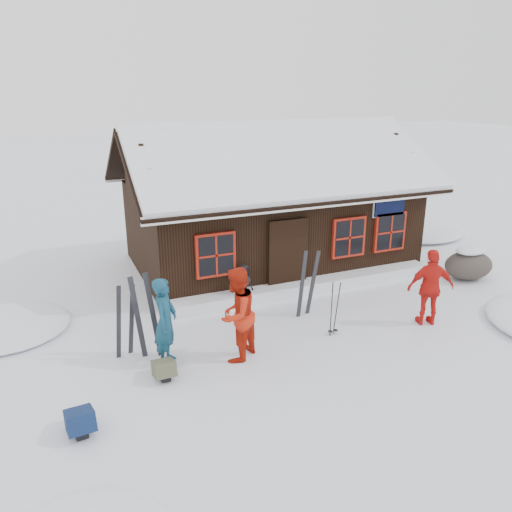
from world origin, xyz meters
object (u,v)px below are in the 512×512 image
object	(u,v)px
skier_orange_right	(431,288)
backpack_olive	(164,371)
skier_teal	(165,322)
backpack_blue	(81,424)
boulder	(469,264)
skier_orange_left	(237,314)
ski_poles	(334,309)
skier_crouched	(244,285)
ski_pair_left	(125,322)

from	to	relation	value
skier_orange_right	backpack_olive	xyz separation A→B (m)	(-6.25, 0.14, -0.77)
backpack_olive	skier_teal	bearing A→B (deg)	69.63
backpack_blue	backpack_olive	bearing A→B (deg)	28.82
skier_teal	boulder	distance (m)	9.27
skier_orange_left	ski_poles	distance (m)	2.40
backpack_blue	skier_crouched	bearing A→B (deg)	36.01
boulder	backpack_olive	size ratio (longest dim) A/B	2.79
skier_orange_left	ski_poles	size ratio (longest dim) A/B	1.51
skier_orange_left	ski_pair_left	xyz separation A→B (m)	(-2.04, 1.04, -0.23)
boulder	backpack_olive	distance (m)	9.54
skier_teal	backpack_olive	size ratio (longest dim) A/B	3.46
skier_orange_left	skier_crouched	world-z (taller)	skier_orange_left
ski_pair_left	skier_teal	bearing A→B (deg)	-46.36
skier_crouched	backpack_olive	size ratio (longest dim) A/B	2.05
backpack_blue	backpack_olive	size ratio (longest dim) A/B	1.10
skier_crouched	backpack_blue	world-z (taller)	skier_crouched
skier_teal	ski_poles	distance (m)	3.75
ski_poles	backpack_olive	bearing A→B (deg)	-175.96
skier_orange_left	backpack_olive	world-z (taller)	skier_orange_left
backpack_olive	skier_orange_right	bearing A→B (deg)	-1.34
skier_orange_right	backpack_blue	bearing A→B (deg)	26.88
skier_orange_left	backpack_olive	bearing A→B (deg)	-32.52
ski_pair_left	backpack_olive	world-z (taller)	ski_pair_left
skier_teal	ski_poles	bearing A→B (deg)	-64.13
boulder	backpack_olive	xyz separation A→B (m)	(-9.38, -1.72, -0.29)
skier_orange_right	boulder	bearing A→B (deg)	-128.98
skier_crouched	backpack_olive	distance (m)	3.77
skier_orange_left	skier_orange_right	distance (m)	4.70
skier_orange_right	ski_pair_left	xyz separation A→B (m)	(-6.73, 1.34, -0.17)
skier_orange_right	backpack_olive	bearing A→B (deg)	18.99
ski_pair_left	skier_orange_right	bearing A→B (deg)	-14.31
skier_teal	skier_crouched	size ratio (longest dim) A/B	1.69
skier_orange_left	backpack_olive	distance (m)	1.78
backpack_blue	backpack_olive	distance (m)	1.92
skier_teal	ski_pair_left	size ratio (longest dim) A/B	1.14
ski_pair_left	ski_poles	distance (m)	4.51
ski_pair_left	skier_crouched	bearing A→B (deg)	20.80
boulder	skier_crouched	bearing A→B (deg)	172.48
skier_orange_right	ski_pair_left	bearing A→B (deg)	9.05
ski_pair_left	backpack_olive	size ratio (longest dim) A/B	3.03
skier_teal	backpack_olive	bearing A→B (deg)	-170.30
skier_teal	ski_poles	xyz separation A→B (m)	(3.73, -0.27, -0.30)
skier_teal	backpack_blue	bearing A→B (deg)	161.42
ski_pair_left	boulder	bearing A→B (deg)	-0.03
skier_orange_left	ski_pair_left	size ratio (longest dim) A/B	1.23
skier_crouched	backpack_blue	bearing A→B (deg)	-161.16
skier_crouched	boulder	xyz separation A→B (m)	(6.68, -0.88, -0.10)
skier_orange_right	backpack_olive	world-z (taller)	skier_orange_right
skier_orange_right	ski_poles	bearing A→B (deg)	10.05
skier_teal	skier_orange_left	bearing A→B (deg)	-76.09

